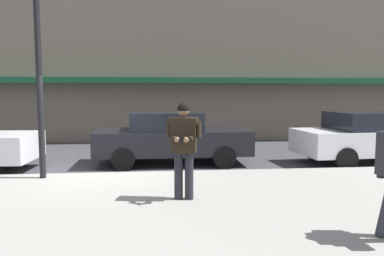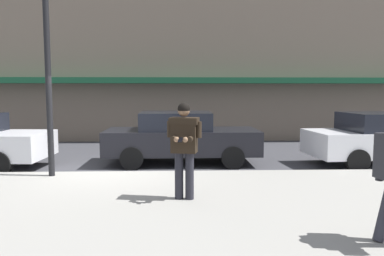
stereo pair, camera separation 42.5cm
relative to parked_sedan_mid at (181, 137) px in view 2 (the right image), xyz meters
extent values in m
plane|color=#3D3D42|center=(-1.82, -1.50, -0.79)|extent=(80.00, 80.00, 0.00)
cube|color=#99968E|center=(-0.82, -4.35, -0.72)|extent=(32.00, 5.30, 0.14)
cube|color=silver|center=(-0.82, -1.45, -0.79)|extent=(28.00, 0.12, 0.01)
cube|color=#195133|center=(-0.82, 4.65, 1.81)|extent=(26.60, 0.70, 0.24)
cylinder|color=black|center=(-4.53, 0.19, -0.47)|extent=(0.65, 0.25, 0.64)
cube|color=black|center=(0.04, 0.00, -0.12)|extent=(4.51, 1.84, 0.70)
cube|color=black|center=(-0.14, 0.00, 0.49)|extent=(2.08, 1.65, 0.52)
cylinder|color=black|center=(1.43, 0.86, -0.47)|extent=(0.64, 0.22, 0.64)
cylinder|color=black|center=(1.44, -0.85, -0.47)|extent=(0.64, 0.22, 0.64)
cylinder|color=black|center=(-1.36, 0.85, -0.47)|extent=(0.64, 0.22, 0.64)
cylinder|color=black|center=(-1.35, -0.86, -0.47)|extent=(0.64, 0.22, 0.64)
cube|color=black|center=(5.79, -0.55, 0.49)|extent=(2.19, 1.79, 0.52)
cylinder|color=black|center=(4.51, 0.21, -0.47)|extent=(0.65, 0.27, 0.64)
cylinder|color=black|center=(4.65, -1.49, -0.47)|extent=(0.65, 0.27, 0.64)
cylinder|color=#23232B|center=(0.14, -4.21, -0.21)|extent=(0.16, 0.16, 0.88)
cylinder|color=#23232B|center=(-0.05, -4.17, -0.21)|extent=(0.16, 0.16, 0.88)
cube|color=black|center=(0.04, -4.19, 0.55)|extent=(0.51, 0.39, 0.64)
cube|color=black|center=(0.04, -4.19, 0.82)|extent=(0.58, 0.44, 0.12)
cylinder|color=black|center=(0.31, -4.24, 0.66)|extent=(0.11, 0.11, 0.30)
cylinder|color=black|center=(0.16, -4.37, 0.51)|extent=(0.16, 0.31, 0.10)
sphere|color=#8C6647|center=(0.06, -4.50, 0.51)|extent=(0.10, 0.10, 0.10)
cylinder|color=black|center=(-0.22, -4.13, 0.66)|extent=(0.11, 0.11, 0.30)
cylinder|color=black|center=(-0.13, -4.31, 0.51)|extent=(0.16, 0.31, 0.10)
sphere|color=#8C6647|center=(-0.10, -4.46, 0.51)|extent=(0.10, 0.10, 0.10)
cube|color=black|center=(-0.03, -4.52, 0.51)|extent=(0.10, 0.15, 0.07)
sphere|color=#8C6647|center=(0.04, -4.22, 1.01)|extent=(0.22, 0.22, 0.22)
sphere|color=black|center=(0.04, -4.22, 1.04)|extent=(0.23, 0.23, 0.23)
cylinder|color=#2D2D33|center=(2.69, -6.10, 0.43)|extent=(0.10, 0.10, 0.58)
cylinder|color=black|center=(-3.10, -2.15, 1.65)|extent=(0.14, 0.14, 4.60)
camera|label=1|loc=(-0.48, -11.02, 1.36)|focal=35.00mm
camera|label=2|loc=(-0.06, -11.05, 1.36)|focal=35.00mm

